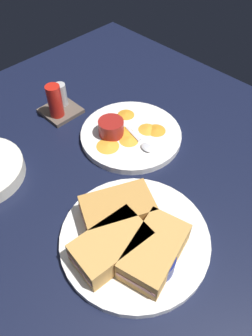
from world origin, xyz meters
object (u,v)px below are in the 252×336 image
at_px(sandwich_half_near, 118,210).
at_px(plate_chips_companion, 131,135).
at_px(plate_sandwich_main, 135,239).
at_px(condiment_caddy, 58,103).
at_px(spoon_by_gravy_ramekin, 143,144).
at_px(ramekin_light_gravy, 111,127).
at_px(ramekin_dark_sauce, 153,259).
at_px(spoon_by_dark_ramekin, 146,234).
at_px(sandwich_half_far, 111,246).
at_px(sandwich_half_extra, 154,251).

bearing_deg(sandwich_half_near, plate_chips_companion, 38.44).
distance_m(plate_sandwich_main, sandwich_half_near, 0.06).
bearing_deg(condiment_caddy, spoon_by_gravy_ramekin, -77.40).
bearing_deg(ramekin_light_gravy, ramekin_dark_sauce, -121.30).
bearing_deg(plate_chips_companion, plate_sandwich_main, -134.14).
bearing_deg(ramekin_dark_sauce, plate_sandwich_main, 73.25).
height_order(ramekin_dark_sauce, spoon_by_gravy_ramekin, ramekin_dark_sauce).
xyz_separation_m(spoon_by_dark_ramekin, spoon_by_gravy_ramekin, (0.17, 0.17, 0.00)).
relative_size(spoon_by_gravy_ramekin, condiment_caddy, 1.05).
distance_m(ramekin_dark_sauce, plate_chips_companion, 0.34).
distance_m(sandwich_half_far, sandwich_half_extra, 0.07).
distance_m(ramekin_dark_sauce, ramekin_light_gravy, 0.34).
xyz_separation_m(sandwich_half_near, spoon_by_gravy_ramekin, (0.18, 0.10, -0.02)).
xyz_separation_m(plate_sandwich_main, plate_chips_companion, (0.20, 0.20, 0.00)).
bearing_deg(sandwich_half_far, sandwich_half_near, 37.25).
distance_m(sandwich_half_far, ramekin_light_gravy, 0.31).
bearing_deg(plate_sandwich_main, ramekin_dark_sauce, -106.75).
relative_size(spoon_by_dark_ramekin, ramekin_light_gravy, 1.46).
height_order(sandwich_half_near, ramekin_dark_sauce, sandwich_half_near).
bearing_deg(spoon_by_dark_ramekin, sandwich_half_far, 163.66).
bearing_deg(sandwich_half_extra, sandwich_half_near, 82.25).
height_order(sandwich_half_extra, ramekin_light_gravy, sandwich_half_extra).
height_order(sandwich_half_near, sandwich_half_extra, same).
xyz_separation_m(plate_sandwich_main, condiment_caddy, (0.13, 0.40, 0.03)).
relative_size(spoon_by_dark_ramekin, condiment_caddy, 0.93).
relative_size(plate_sandwich_main, sandwich_half_far, 1.99).
distance_m(ramekin_dark_sauce, condiment_caddy, 0.48).
bearing_deg(ramekin_light_gravy, sandwich_half_extra, -120.37).
relative_size(ramekin_light_gravy, condiment_caddy, 0.63).
bearing_deg(ramekin_light_gravy, sandwich_half_near, -130.21).
xyz_separation_m(sandwich_half_extra, ramekin_dark_sauce, (-0.01, -0.01, -0.00)).
distance_m(plate_chips_companion, spoon_by_gravy_ramekin, 0.05).
height_order(plate_sandwich_main, ramekin_light_gravy, ramekin_light_gravy).
relative_size(sandwich_half_near, spoon_by_dark_ramekin, 1.70).
xyz_separation_m(ramekin_dark_sauce, condiment_caddy, (0.15, 0.46, -0.00)).
relative_size(plate_sandwich_main, ramekin_dark_sauce, 3.71).
bearing_deg(plate_sandwich_main, sandwich_half_far, 172.25).
bearing_deg(spoon_by_dark_ramekin, plate_sandwich_main, 141.79).
height_order(sandwich_half_near, condiment_caddy, condiment_caddy).
xyz_separation_m(sandwich_half_far, spoon_by_dark_ramekin, (0.07, -0.02, -0.02)).
distance_m(sandwich_half_near, ramekin_dark_sauce, 0.11).
bearing_deg(spoon_by_gravy_ramekin, sandwich_half_near, -150.55).
xyz_separation_m(ramekin_light_gravy, condiment_caddy, (-0.03, 0.17, -0.00)).
bearing_deg(ramekin_dark_sauce, condiment_caddy, 72.09).
distance_m(sandwich_half_near, plate_chips_companion, 0.24).
relative_size(sandwich_half_near, sandwich_half_far, 1.08).
bearing_deg(plate_sandwich_main, condiment_caddy, 71.92).
distance_m(plate_sandwich_main, condiment_caddy, 0.42).
height_order(sandwich_half_extra, spoon_by_dark_ramekin, sandwich_half_extra).
bearing_deg(ramekin_light_gravy, plate_sandwich_main, -124.47).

